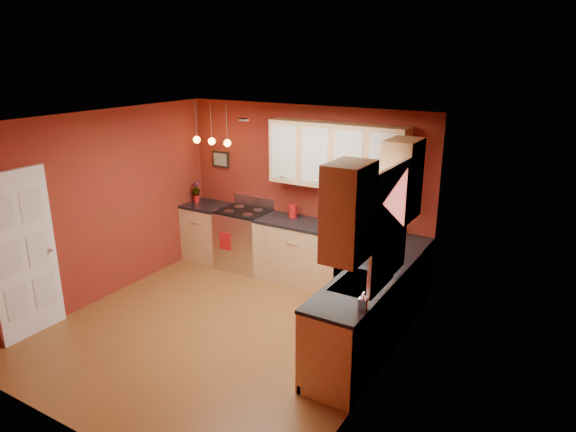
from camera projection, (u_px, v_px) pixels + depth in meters
The scene contains 27 objects.
floor at pixel (222, 331), 6.39m from camera, with size 4.20×4.20×0.00m, color brown.
ceiling at pixel (213, 121), 5.60m from camera, with size 4.00×4.20×0.02m, color beige.
wall_back at pixel (304, 192), 7.72m from camera, with size 4.00×0.02×2.60m, color maroon.
wall_front at pixel (61, 305), 4.28m from camera, with size 4.00×0.02×2.60m, color maroon.
wall_left at pixel (101, 207), 6.97m from camera, with size 0.02×4.20×2.60m, color maroon.
wall_right at pixel (379, 267), 5.02m from camera, with size 0.02×4.20×2.60m, color maroon.
base_cabinets_back_left at pixel (208, 233), 8.53m from camera, with size 0.70×0.60×0.90m, color #E0B978.
base_cabinets_back_right at pixel (338, 261), 7.37m from camera, with size 2.54×0.60×0.90m, color #E0B978.
base_cabinets_right at pixel (364, 318), 5.80m from camera, with size 0.60×2.10×0.90m, color #E0B978.
counter_back_left at pixel (207, 206), 8.39m from camera, with size 0.70×0.62×0.04m, color black.
counter_back_right at pixel (339, 230), 7.23m from camera, with size 2.54×0.62×0.04m, color black.
counter_right at pixel (366, 280), 5.65m from camera, with size 0.62×2.10×0.04m, color black.
gas_range at pixel (244, 239), 8.17m from camera, with size 0.76×0.64×1.11m.
dishwasher_front at pixel (354, 273), 6.96m from camera, with size 0.60×0.02×0.80m, color silver.
sink at pixel (361, 285), 5.53m from camera, with size 0.50×0.70×0.33m.
window at pixel (390, 221), 5.16m from camera, with size 0.06×1.02×1.22m.
door_left_wall at pixel (23, 255), 6.05m from camera, with size 0.12×0.82×2.05m.
upper_cabinets_back at pixel (337, 156), 7.08m from camera, with size 2.00×0.35×0.90m, color #E0B978.
upper_cabinets_right at pixel (378, 194), 5.18m from camera, with size 0.35×1.95×0.90m, color #E0B978.
wall_picture at pixel (221, 159), 8.35m from camera, with size 0.32×0.03×0.26m, color black.
pendant_lights at pixel (212, 141), 7.92m from camera, with size 0.71×0.11×0.66m.
red_canister at pixel (293, 211), 7.69m from camera, with size 0.13×0.13×0.20m.
red_vase at pixel (196, 198), 8.48m from camera, with size 0.09×0.09×0.14m, color #A61113.
flowers at pixel (196, 188), 8.42m from camera, with size 0.13×0.13×0.24m, color #A61113.
coffee_maker at pixel (389, 227), 6.96m from camera, with size 0.19×0.19×0.23m.
soap_pump at pixel (363, 301), 4.93m from camera, with size 0.08×0.09×0.18m, color white.
dish_towel at pixel (225, 241), 7.95m from camera, with size 0.21×0.01×0.28m, color #A61113.
Camera 1 is at (3.59, -4.44, 3.31)m, focal length 32.00 mm.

